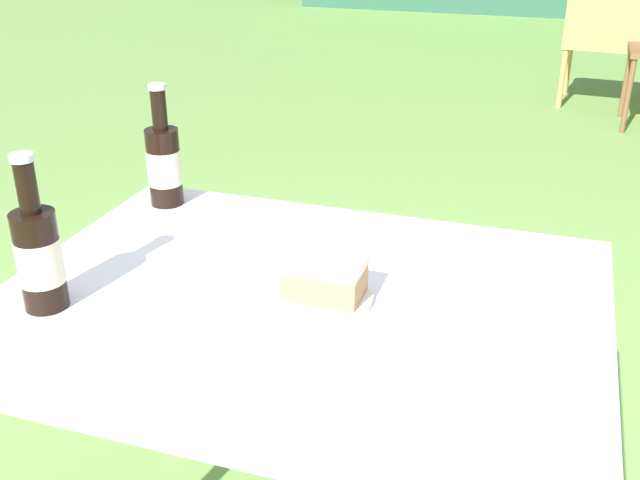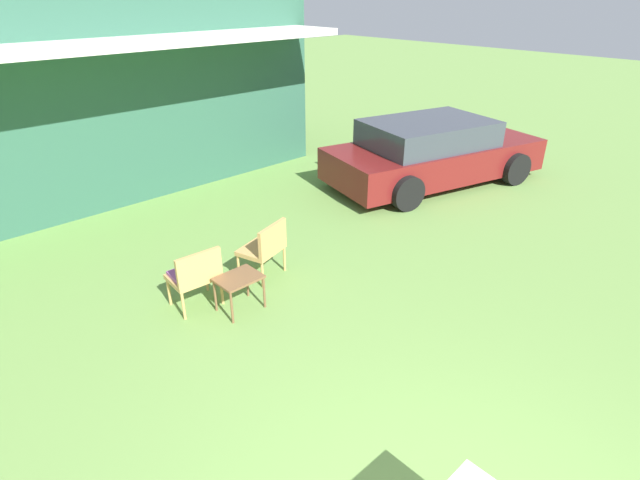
# 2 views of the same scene
# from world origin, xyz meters

# --- Properties ---
(wicker_chair_cushioned) EXTENTS (0.60, 0.49, 0.81)m
(wicker_chair_cushioned) POSITION_xyz_m (0.60, 4.15, 0.47)
(wicker_chair_cushioned) COLOR tan
(wicker_chair_cushioned) RESTS_ON ground_plane
(patio_table) EXTENTS (0.95, 0.71, 0.70)m
(patio_table) POSITION_xyz_m (0.00, 0.00, 0.63)
(patio_table) COLOR silver
(patio_table) RESTS_ON ground_plane
(cake_on_plate) EXTENTS (0.20, 0.20, 0.07)m
(cake_on_plate) POSITION_xyz_m (0.03, -0.01, 0.73)
(cake_on_plate) COLOR silver
(cake_on_plate) RESTS_ON patio_table
(cola_bottle_near) EXTENTS (0.07, 0.07, 0.25)m
(cola_bottle_near) POSITION_xyz_m (-0.39, 0.27, 0.79)
(cola_bottle_near) COLOR black
(cola_bottle_near) RESTS_ON patio_table
(cola_bottle_far) EXTENTS (0.07, 0.07, 0.25)m
(cola_bottle_far) POSITION_xyz_m (-0.36, -0.16, 0.79)
(cola_bottle_far) COLOR black
(cola_bottle_far) RESTS_ON patio_table
(fork) EXTENTS (0.17, 0.01, 0.01)m
(fork) POSITION_xyz_m (-0.05, -0.01, 0.70)
(fork) COLOR silver
(fork) RESTS_ON patio_table
(loose_bottle_cap) EXTENTS (0.03, 0.03, 0.01)m
(loose_bottle_cap) POSITION_xyz_m (-0.08, 0.06, 0.71)
(loose_bottle_cap) COLOR silver
(loose_bottle_cap) RESTS_ON patio_table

